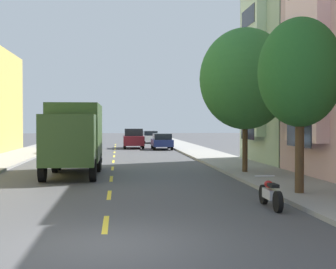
{
  "coord_description": "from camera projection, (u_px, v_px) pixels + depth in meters",
  "views": [
    {
      "loc": [
        0.32,
        -10.25,
        2.5
      ],
      "look_at": [
        4.04,
        26.87,
        1.62
      ],
      "focal_mm": 53.11,
      "sensor_mm": 36.0,
      "label": 1
    }
  ],
  "objects": [
    {
      "name": "ground_plane",
      "position": [
        114.0,
        154.0,
        40.07
      ],
      "size": [
        160.0,
        160.0,
        0.0
      ],
      "primitive_type": "plane",
      "color": "#424244"
    },
    {
      "name": "sidewalk_left",
      "position": [
        19.0,
        155.0,
        37.37
      ],
      "size": [
        3.2,
        120.0,
        0.14
      ],
      "primitive_type": "cube",
      "color": "gray",
      "rests_on": "ground_plane"
    },
    {
      "name": "sidewalk_right",
      "position": [
        205.0,
        154.0,
        38.78
      ],
      "size": [
        3.2,
        120.0,
        0.14
      ],
      "primitive_type": "cube",
      "color": "gray",
      "rests_on": "ground_plane"
    },
    {
      "name": "lane_centerline_dashes",
      "position": [
        114.0,
        159.0,
        34.6
      ],
      "size": [
        0.14,
        47.2,
        0.01
      ],
      "color": "yellow",
      "rests_on": "ground_plane"
    },
    {
      "name": "street_tree_nearest",
      "position": [
        300.0,
        73.0,
        16.66
      ],
      "size": [
        2.83,
        2.83,
        5.91
      ],
      "color": "#47331E",
      "rests_on": "sidewalk_right"
    },
    {
      "name": "street_tree_second",
      "position": [
        245.0,
        79.0,
        23.84
      ],
      "size": [
        4.4,
        4.4,
        6.92
      ],
      "color": "#47331E",
      "rests_on": "sidewalk_right"
    },
    {
      "name": "delivery_box_truck",
      "position": [
        74.0,
        135.0,
        23.97
      ],
      "size": [
        2.45,
        7.29,
        3.42
      ],
      "color": "#2D471E",
      "rests_on": "ground_plane"
    },
    {
      "name": "parked_wagon_navy",
      "position": [
        162.0,
        141.0,
        46.62
      ],
      "size": [
        1.86,
        4.72,
        1.5
      ],
      "color": "navy",
      "rests_on": "ground_plane"
    },
    {
      "name": "parked_sedan_forest",
      "position": [
        61.0,
        145.0,
        39.41
      ],
      "size": [
        1.83,
        4.51,
        1.43
      ],
      "color": "#194C28",
      "rests_on": "ground_plane"
    },
    {
      "name": "parked_wagon_silver",
      "position": [
        81.0,
        136.0,
        62.35
      ],
      "size": [
        1.93,
        4.74,
        1.5
      ],
      "color": "#B2B5BA",
      "rests_on": "ground_plane"
    },
    {
      "name": "parked_wagon_white",
      "position": [
        150.0,
        137.0,
        61.41
      ],
      "size": [
        1.89,
        4.73,
        1.5
      ],
      "color": "silver",
      "rests_on": "ground_plane"
    },
    {
      "name": "parked_suv_sky",
      "position": [
        72.0,
        138.0,
        49.39
      ],
      "size": [
        1.96,
        4.81,
        1.93
      ],
      "color": "#7A9EC6",
      "rests_on": "ground_plane"
    },
    {
      "name": "moving_burgundy_sedan",
      "position": [
        133.0,
        138.0,
        48.72
      ],
      "size": [
        1.95,
        4.8,
        1.93
      ],
      "color": "maroon",
      "rests_on": "ground_plane"
    },
    {
      "name": "parked_motorcycle",
      "position": [
        270.0,
        194.0,
        14.54
      ],
      "size": [
        0.62,
        2.05,
        0.9
      ],
      "color": "black",
      "rests_on": "ground_plane"
    }
  ]
}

